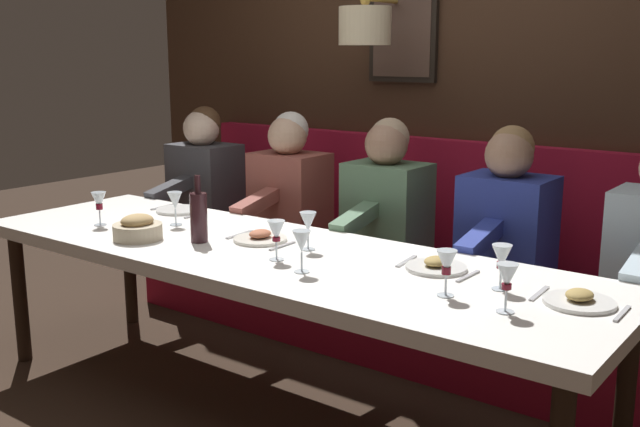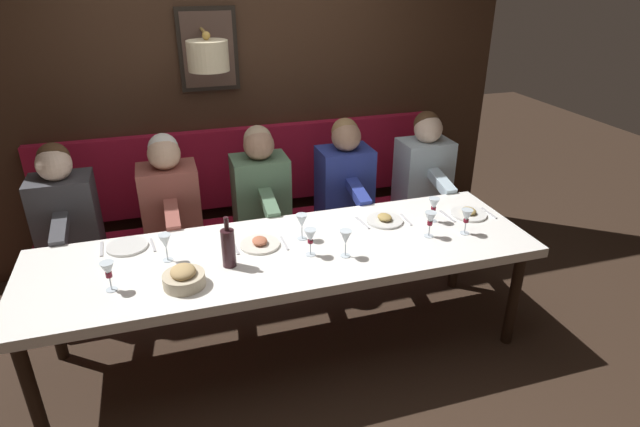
% 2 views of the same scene
% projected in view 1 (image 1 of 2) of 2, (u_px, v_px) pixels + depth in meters
% --- Properties ---
extents(ground_plane, '(12.00, 12.00, 0.00)m').
position_uv_depth(ground_plane, '(273.00, 410.00, 3.34)').
color(ground_plane, '#332319').
extents(dining_table, '(0.90, 2.99, 0.74)m').
position_uv_depth(dining_table, '(271.00, 263.00, 3.19)').
color(dining_table, white).
rests_on(dining_table, ground_plane).
extents(banquette_bench, '(0.52, 3.19, 0.45)m').
position_uv_depth(banquette_bench, '(381.00, 308.00, 3.98)').
color(banquette_bench, maroon).
rests_on(banquette_bench, ground_plane).
extents(back_wall_panel, '(0.59, 4.39, 2.90)m').
position_uv_depth(back_wall_panel, '(438.00, 89.00, 4.19)').
color(back_wall_panel, '#382316').
rests_on(back_wall_panel, ground_plane).
extents(diner_near, '(0.60, 0.40, 0.79)m').
position_uv_depth(diner_near, '(507.00, 218.00, 3.45)').
color(diner_near, '#283893').
rests_on(diner_near, banquette_bench).
extents(diner_middle, '(0.60, 0.40, 0.79)m').
position_uv_depth(diner_middle, '(386.00, 201.00, 3.83)').
color(diner_middle, '#567A5B').
rests_on(diner_middle, banquette_bench).
extents(diner_far, '(0.60, 0.40, 0.79)m').
position_uv_depth(diner_far, '(289.00, 187.00, 4.21)').
color(diner_far, '#934C42').
rests_on(diner_far, banquette_bench).
extents(diner_farthest, '(0.60, 0.40, 0.79)m').
position_uv_depth(diner_farthest, '(204.00, 176.00, 4.61)').
color(diner_farthest, '#3D3D42').
rests_on(diner_farthest, banquette_bench).
extents(place_setting_0, '(0.24, 0.31, 0.05)m').
position_uv_depth(place_setting_0, '(260.00, 238.00, 3.33)').
color(place_setting_0, silver).
rests_on(place_setting_0, dining_table).
extents(place_setting_1, '(0.24, 0.32, 0.05)m').
position_uv_depth(place_setting_1, '(436.00, 266.00, 2.89)').
color(place_setting_1, silver).
rests_on(place_setting_1, dining_table).
extents(place_setting_2, '(0.24, 0.31, 0.05)m').
position_uv_depth(place_setting_2, '(579.00, 300.00, 2.49)').
color(place_setting_2, white).
rests_on(place_setting_2, dining_table).
extents(place_setting_3, '(0.24, 0.32, 0.01)m').
position_uv_depth(place_setting_3, '(179.00, 210.00, 3.94)').
color(place_setting_3, silver).
rests_on(place_setting_3, dining_table).
extents(wine_glass_0, '(0.07, 0.07, 0.16)m').
position_uv_depth(wine_glass_0, '(276.00, 232.00, 3.00)').
color(wine_glass_0, silver).
rests_on(wine_glass_0, dining_table).
extents(wine_glass_1, '(0.07, 0.07, 0.16)m').
position_uv_depth(wine_glass_1, '(99.00, 202.00, 3.60)').
color(wine_glass_1, silver).
rests_on(wine_glass_1, dining_table).
extents(wine_glass_2, '(0.07, 0.07, 0.16)m').
position_uv_depth(wine_glass_2, '(308.00, 223.00, 3.16)').
color(wine_glass_2, silver).
rests_on(wine_glass_2, dining_table).
extents(wine_glass_3, '(0.07, 0.07, 0.16)m').
position_uv_depth(wine_glass_3, '(302.00, 243.00, 2.83)').
color(wine_glass_3, silver).
rests_on(wine_glass_3, dining_table).
extents(wine_glass_4, '(0.07, 0.07, 0.16)m').
position_uv_depth(wine_glass_4, '(175.00, 202.00, 3.61)').
color(wine_glass_4, silver).
rests_on(wine_glass_4, dining_table).
extents(wine_glass_5, '(0.07, 0.07, 0.16)m').
position_uv_depth(wine_glass_5, '(447.00, 264.00, 2.56)').
color(wine_glass_5, silver).
rests_on(wine_glass_5, dining_table).
extents(wine_glass_6, '(0.07, 0.07, 0.16)m').
position_uv_depth(wine_glass_6, '(507.00, 278.00, 2.39)').
color(wine_glass_6, silver).
rests_on(wine_glass_6, dining_table).
extents(wine_glass_7, '(0.07, 0.07, 0.16)m').
position_uv_depth(wine_glass_7, '(502.00, 258.00, 2.63)').
color(wine_glass_7, silver).
rests_on(wine_glass_7, dining_table).
extents(wine_bottle, '(0.08, 0.08, 0.30)m').
position_uv_depth(wine_bottle, '(199.00, 216.00, 3.29)').
color(wine_bottle, '#33191E').
rests_on(wine_bottle, dining_table).
extents(bread_bowl, '(0.22, 0.22, 0.12)m').
position_uv_depth(bread_bowl, '(138.00, 229.00, 3.35)').
color(bread_bowl, beige).
rests_on(bread_bowl, dining_table).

